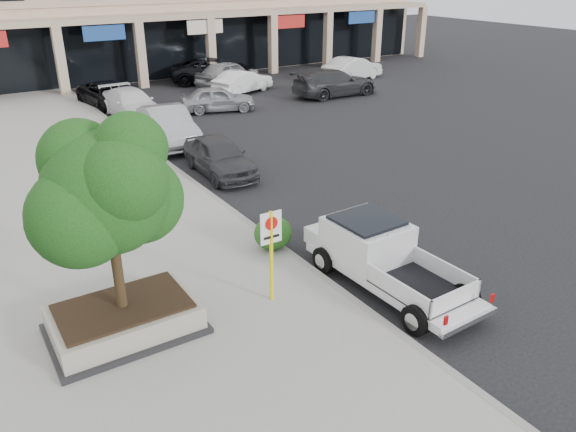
% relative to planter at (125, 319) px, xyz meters
% --- Properties ---
extents(ground, '(120.00, 120.00, 0.00)m').
position_rel_planter_xyz_m(ground, '(6.57, -0.84, -0.48)').
color(ground, black).
rests_on(ground, ground).
extents(sidewalk, '(8.00, 52.00, 0.15)m').
position_rel_planter_xyz_m(sidewalk, '(1.07, 5.16, -0.40)').
color(sidewalk, gray).
rests_on(sidewalk, ground).
extents(curb, '(0.20, 52.00, 0.15)m').
position_rel_planter_xyz_m(curb, '(5.02, 5.16, -0.40)').
color(curb, gray).
rests_on(curb, ground).
extents(strip_mall, '(40.55, 12.43, 9.50)m').
position_rel_planter_xyz_m(strip_mall, '(14.57, 33.09, 4.27)').
color(strip_mall, tan).
rests_on(strip_mall, ground).
extents(planter, '(3.20, 2.20, 0.68)m').
position_rel_planter_xyz_m(planter, '(0.00, 0.00, 0.00)').
color(planter, black).
rests_on(planter, sidewalk).
extents(planter_tree, '(2.90, 2.55, 4.00)m').
position_rel_planter_xyz_m(planter_tree, '(0.13, 0.15, 2.94)').
color(planter_tree, black).
rests_on(planter_tree, planter).
extents(no_parking_sign, '(0.55, 0.09, 2.30)m').
position_rel_planter_xyz_m(no_parking_sign, '(3.37, -0.62, 1.16)').
color(no_parking_sign, '#FEEC0D').
rests_on(no_parking_sign, sidewalk).
extents(hedge, '(1.10, 0.99, 0.93)m').
position_rel_planter_xyz_m(hedge, '(4.77, 1.65, 0.14)').
color(hedge, '#124012').
rests_on(hedge, sidewalk).
extents(pickup_truck, '(2.06, 5.17, 1.61)m').
position_rel_planter_xyz_m(pickup_truck, '(6.22, -1.60, 0.33)').
color(pickup_truck, silver).
rests_on(pickup_truck, ground).
extents(curb_car_a, '(1.89, 4.32, 1.45)m').
position_rel_planter_xyz_m(curb_car_a, '(6.40, 8.36, 0.25)').
color(curb_car_a, '#303236').
rests_on(curb_car_a, ground).
extents(curb_car_b, '(2.23, 5.14, 1.65)m').
position_rel_planter_xyz_m(curb_car_b, '(6.26, 13.30, 0.35)').
color(curb_car_b, '#9A9DA2').
rests_on(curb_car_b, ground).
extents(curb_car_c, '(2.38, 5.16, 1.46)m').
position_rel_planter_xyz_m(curb_car_c, '(6.38, 18.83, 0.26)').
color(curb_car_c, white).
rests_on(curb_car_c, ground).
extents(curb_car_d, '(2.88, 5.18, 1.37)m').
position_rel_planter_xyz_m(curb_car_d, '(6.09, 21.97, 0.21)').
color(curb_car_d, black).
rests_on(curb_car_d, ground).
extents(lot_car_a, '(4.41, 2.84, 1.40)m').
position_rel_planter_xyz_m(lot_car_a, '(10.81, 17.62, 0.22)').
color(lot_car_a, '#9B9CA3').
rests_on(lot_car_a, ground).
extents(lot_car_b, '(4.54, 2.91, 1.41)m').
position_rel_planter_xyz_m(lot_car_b, '(14.32, 21.22, 0.23)').
color(lot_car_b, white).
rests_on(lot_car_b, ground).
extents(lot_car_c, '(5.55, 2.33, 1.60)m').
position_rel_planter_xyz_m(lot_car_c, '(18.69, 17.36, 0.32)').
color(lot_car_c, '#292A2D').
rests_on(lot_car_c, ground).
extents(lot_car_d, '(6.53, 4.73, 1.65)m').
position_rel_planter_xyz_m(lot_car_d, '(14.25, 25.12, 0.35)').
color(lot_car_d, black).
rests_on(lot_car_d, ground).
extents(lot_car_e, '(5.27, 3.58, 1.67)m').
position_rel_planter_xyz_m(lot_car_e, '(14.50, 23.60, 0.36)').
color(lot_car_e, '#96999E').
rests_on(lot_car_e, ground).
extents(lot_car_f, '(5.14, 2.80, 1.61)m').
position_rel_planter_xyz_m(lot_car_f, '(22.81, 20.81, 0.33)').
color(lot_car_f, silver).
rests_on(lot_car_f, ground).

